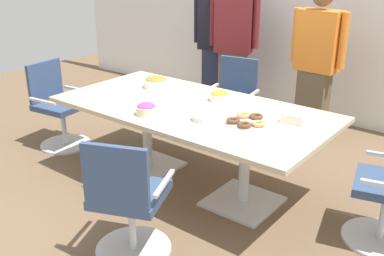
{
  "coord_description": "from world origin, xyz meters",
  "views": [
    {
      "loc": [
        2.26,
        -2.87,
        2.01
      ],
      "look_at": [
        0.0,
        0.0,
        0.55
      ],
      "focal_mm": 41.99,
      "sensor_mm": 36.0,
      "label": 1
    }
  ],
  "objects_px": {
    "snack_bowl_chips_orange": "(220,96)",
    "person_standing_1": "(233,45)",
    "napkin_pile": "(297,117)",
    "office_chair_3": "(58,110)",
    "donut_platter": "(247,121)",
    "snack_bowl_pretzels": "(156,82)",
    "person_standing_2": "(316,64)",
    "office_chair_2": "(232,105)",
    "conference_table": "(192,120)",
    "plate_stack": "(204,117)",
    "person_standing_0": "(217,43)",
    "office_chair_0": "(128,205)",
    "snack_bowl_candy_mix": "(146,109)"
  },
  "relations": [
    {
      "from": "snack_bowl_chips_orange",
      "to": "person_standing_1",
      "type": "bearing_deg",
      "value": 119.08
    },
    {
      "from": "snack_bowl_chips_orange",
      "to": "napkin_pile",
      "type": "xyz_separation_m",
      "value": [
        0.78,
        -0.06,
        -0.0
      ]
    },
    {
      "from": "office_chair_3",
      "to": "donut_platter",
      "type": "height_order",
      "value": "office_chair_3"
    },
    {
      "from": "snack_bowl_pretzels",
      "to": "snack_bowl_chips_orange",
      "type": "distance_m",
      "value": 0.72
    },
    {
      "from": "office_chair_3",
      "to": "person_standing_2",
      "type": "xyz_separation_m",
      "value": [
        2.08,
        1.81,
        0.47
      ]
    },
    {
      "from": "office_chair_2",
      "to": "napkin_pile",
      "type": "distance_m",
      "value": 1.5
    },
    {
      "from": "conference_table",
      "to": "donut_platter",
      "type": "relative_size",
      "value": 7.42
    },
    {
      "from": "office_chair_2",
      "to": "snack_bowl_chips_orange",
      "type": "distance_m",
      "value": 0.97
    },
    {
      "from": "conference_table",
      "to": "office_chair_3",
      "type": "relative_size",
      "value": 2.64
    },
    {
      "from": "plate_stack",
      "to": "person_standing_0",
      "type": "bearing_deg",
      "value": 122.76
    },
    {
      "from": "office_chair_0",
      "to": "conference_table",
      "type": "bearing_deg",
      "value": 82.64
    },
    {
      "from": "conference_table",
      "to": "office_chair_3",
      "type": "height_order",
      "value": "office_chair_3"
    },
    {
      "from": "person_standing_2",
      "to": "snack_bowl_candy_mix",
      "type": "distance_m",
      "value": 2.1
    },
    {
      "from": "snack_bowl_candy_mix",
      "to": "napkin_pile",
      "type": "distance_m",
      "value": 1.2
    },
    {
      "from": "donut_platter",
      "to": "office_chair_2",
      "type": "bearing_deg",
      "value": 127.51
    },
    {
      "from": "person_standing_2",
      "to": "snack_bowl_chips_orange",
      "type": "distance_m",
      "value": 1.38
    },
    {
      "from": "conference_table",
      "to": "snack_bowl_pretzels",
      "type": "distance_m",
      "value": 0.7
    },
    {
      "from": "conference_table",
      "to": "napkin_pile",
      "type": "distance_m",
      "value": 0.91
    },
    {
      "from": "snack_bowl_candy_mix",
      "to": "donut_platter",
      "type": "height_order",
      "value": "snack_bowl_candy_mix"
    },
    {
      "from": "person_standing_0",
      "to": "napkin_pile",
      "type": "relative_size",
      "value": 9.16
    },
    {
      "from": "office_chair_3",
      "to": "person_standing_2",
      "type": "distance_m",
      "value": 2.8
    },
    {
      "from": "office_chair_3",
      "to": "office_chair_0",
      "type": "bearing_deg",
      "value": 58.48
    },
    {
      "from": "person_standing_0",
      "to": "person_standing_2",
      "type": "xyz_separation_m",
      "value": [
        1.37,
        -0.11,
        -0.04
      ]
    },
    {
      "from": "plate_stack",
      "to": "person_standing_2",
      "type": "bearing_deg",
      "value": 85.97
    },
    {
      "from": "office_chair_3",
      "to": "conference_table",
      "type": "bearing_deg",
      "value": 89.19
    },
    {
      "from": "plate_stack",
      "to": "napkin_pile",
      "type": "bearing_deg",
      "value": 34.96
    },
    {
      "from": "person_standing_0",
      "to": "snack_bowl_pretzels",
      "type": "xyz_separation_m",
      "value": [
        0.34,
        -1.51,
        -0.11
      ]
    },
    {
      "from": "snack_bowl_pretzels",
      "to": "plate_stack",
      "type": "xyz_separation_m",
      "value": [
        0.9,
        -0.43,
        -0.03
      ]
    },
    {
      "from": "office_chair_2",
      "to": "snack_bowl_pretzels",
      "type": "distance_m",
      "value": 1.0
    },
    {
      "from": "office_chair_2",
      "to": "office_chair_3",
      "type": "relative_size",
      "value": 1.0
    },
    {
      "from": "person_standing_2",
      "to": "snack_bowl_chips_orange",
      "type": "height_order",
      "value": "person_standing_2"
    },
    {
      "from": "office_chair_2",
      "to": "person_standing_1",
      "type": "height_order",
      "value": "person_standing_1"
    },
    {
      "from": "person_standing_1",
      "to": "snack_bowl_candy_mix",
      "type": "distance_m",
      "value": 2.16
    },
    {
      "from": "office_chair_3",
      "to": "napkin_pile",
      "type": "distance_m",
      "value": 2.61
    },
    {
      "from": "conference_table",
      "to": "plate_stack",
      "type": "xyz_separation_m",
      "value": [
        0.27,
        -0.2,
        0.15
      ]
    },
    {
      "from": "person_standing_1",
      "to": "snack_bowl_chips_orange",
      "type": "distance_m",
      "value": 1.63
    },
    {
      "from": "conference_table",
      "to": "snack_bowl_candy_mix",
      "type": "distance_m",
      "value": 0.46
    },
    {
      "from": "office_chair_2",
      "to": "snack_bowl_candy_mix",
      "type": "bearing_deg",
      "value": 85.27
    },
    {
      "from": "snack_bowl_chips_orange",
      "to": "donut_platter",
      "type": "relative_size",
      "value": 0.57
    },
    {
      "from": "snack_bowl_pretzels",
      "to": "office_chair_0",
      "type": "bearing_deg",
      "value": -54.7
    },
    {
      "from": "snack_bowl_candy_mix",
      "to": "napkin_pile",
      "type": "xyz_separation_m",
      "value": [
        1.04,
        0.61,
        -0.01
      ]
    },
    {
      "from": "person_standing_0",
      "to": "napkin_pile",
      "type": "bearing_deg",
      "value": 125.45
    },
    {
      "from": "office_chair_2",
      "to": "person_standing_0",
      "type": "xyz_separation_m",
      "value": [
        -0.68,
        0.65,
        0.51
      ]
    },
    {
      "from": "conference_table",
      "to": "snack_bowl_candy_mix",
      "type": "relative_size",
      "value": 13.89
    },
    {
      "from": "office_chair_0",
      "to": "office_chair_2",
      "type": "height_order",
      "value": "same"
    },
    {
      "from": "donut_platter",
      "to": "person_standing_0",
      "type": "bearing_deg",
      "value": 131.06
    },
    {
      "from": "office_chair_2",
      "to": "napkin_pile",
      "type": "height_order",
      "value": "office_chair_2"
    },
    {
      "from": "conference_table",
      "to": "office_chair_2",
      "type": "relative_size",
      "value": 2.64
    },
    {
      "from": "conference_table",
      "to": "person_standing_1",
      "type": "relative_size",
      "value": 1.36
    },
    {
      "from": "office_chair_0",
      "to": "person_standing_1",
      "type": "distance_m",
      "value": 3.0
    }
  ]
}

